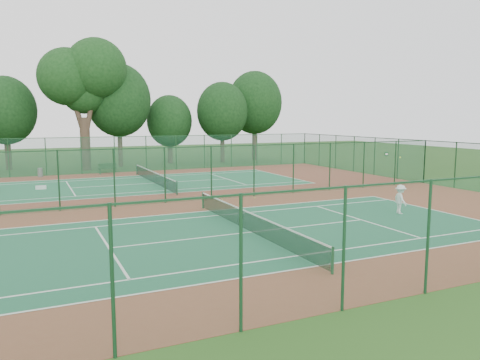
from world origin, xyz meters
The scene contains 19 objects.
ground centered at (0.00, 0.00, 0.00)m, with size 120.00×120.00×0.00m, color #224816.
red_pad centered at (0.00, 0.00, 0.01)m, with size 40.00×36.00×0.01m, color brown.
court_near centered at (0.00, -9.00, 0.01)m, with size 23.77×10.97×0.01m, color #1B553B.
court_far centered at (0.00, 9.00, 0.01)m, with size 23.77×10.97×0.01m, color #206540.
fence_north centered at (0.00, 18.00, 1.76)m, with size 40.00×0.09×3.50m.
fence_south centered at (0.00, -18.00, 1.76)m, with size 40.00×0.09×3.50m.
fence_east centered at (20.00, 0.00, 1.76)m, with size 0.09×36.00×3.50m.
fence_divider centered at (0.00, 0.00, 1.76)m, with size 40.00×0.09×3.50m.
tennis_net_near centered at (0.00, -9.00, 0.54)m, with size 0.10×12.90×0.97m.
tennis_net_far centered at (0.00, 9.00, 0.54)m, with size 0.10×12.90×0.97m.
player_near centered at (9.39, -8.61, 0.83)m, with size 1.04×0.60×1.61m, color white.
trash_bin centered at (-8.26, 17.26, 0.41)m, with size 0.44×0.44×0.79m, color slate.
bench centered at (-2.43, 17.09, 0.53)m, with size 1.66×0.53×1.02m.
kit_bag centered at (-8.44, 9.29, 0.15)m, with size 0.74×0.28×0.28m, color silver.
stray_ball_a centered at (4.30, -0.79, 0.05)m, with size 0.07×0.07×0.07m, color #BEDE33.
stray_ball_b centered at (3.37, -0.48, 0.05)m, with size 0.07×0.07×0.07m, color #DAEE37.
stray_ball_c centered at (2.11, -0.46, 0.04)m, with size 0.06×0.06×0.06m, color #B8DB33.
big_tree centered at (-3.72, 21.68, 9.34)m, with size 8.59×6.28×13.19m.
evergreen_row centered at (0.50, 24.25, 0.00)m, with size 39.00×5.00×12.00m, color black, non-canonical shape.
Camera 1 is at (-9.22, -28.04, 5.29)m, focal length 35.00 mm.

